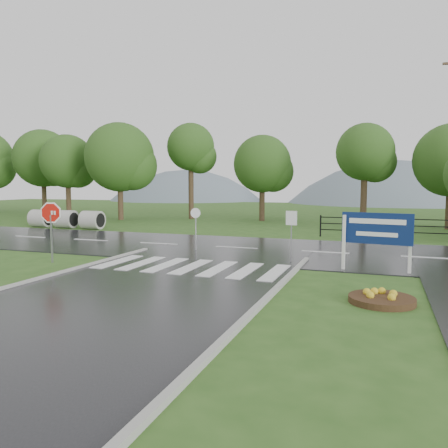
% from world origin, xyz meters
% --- Properties ---
extents(ground, '(120.00, 120.00, 0.00)m').
position_xyz_m(ground, '(0.00, 0.00, 0.00)').
color(ground, '#2E551C').
rests_on(ground, ground).
extents(main_road, '(90.00, 8.00, 0.04)m').
position_xyz_m(main_road, '(0.00, 10.00, 0.00)').
color(main_road, black).
rests_on(main_road, ground).
extents(crosswalk, '(6.50, 2.80, 0.02)m').
position_xyz_m(crosswalk, '(0.00, 5.00, 0.06)').
color(crosswalk, silver).
rests_on(crosswalk, ground).
extents(curb_right, '(0.15, 24.00, 0.12)m').
position_xyz_m(curb_right, '(3.55, -4.00, 0.00)').
color(curb_right, '#A3A39B').
rests_on(curb_right, ground).
extents(fence_west, '(9.58, 0.08, 1.20)m').
position_xyz_m(fence_west, '(7.75, 16.00, 0.72)').
color(fence_west, black).
rests_on(fence_west, ground).
extents(hills, '(102.00, 48.00, 48.00)m').
position_xyz_m(hills, '(3.49, 65.00, -15.54)').
color(hills, slate).
rests_on(hills, ground).
extents(treeline, '(83.20, 5.20, 10.00)m').
position_xyz_m(treeline, '(1.00, 24.00, 0.00)').
color(treeline, '#254C17').
rests_on(treeline, ground).
extents(culvert_pipes, '(5.50, 1.20, 1.20)m').
position_xyz_m(culvert_pipes, '(-13.71, 15.00, 0.60)').
color(culvert_pipes, '#9E9B93').
rests_on(culvert_pipes, ground).
extents(stop_sign, '(1.04, 0.31, 2.42)m').
position_xyz_m(stop_sign, '(-5.37, 4.23, 1.70)').
color(stop_sign, '#939399').
rests_on(stop_sign, ground).
extents(estate_billboard, '(2.26, 0.42, 2.00)m').
position_xyz_m(estate_billboard, '(6.08, 6.46, 1.37)').
color(estate_billboard, silver).
rests_on(estate_billboard, ground).
extents(flower_bed, '(1.61, 1.61, 0.32)m').
position_xyz_m(flower_bed, '(6.29, 2.51, 0.12)').
color(flower_bed, '#332111').
rests_on(flower_bed, ground).
extents(reg_sign_small, '(0.43, 0.10, 1.95)m').
position_xyz_m(reg_sign_small, '(3.07, 7.23, 1.40)').
color(reg_sign_small, '#939399').
rests_on(reg_sign_small, ground).
extents(reg_sign_round, '(0.44, 0.09, 1.90)m').
position_xyz_m(reg_sign_round, '(-1.47, 8.75, 1.23)').
color(reg_sign_round, '#939399').
rests_on(reg_sign_round, ground).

